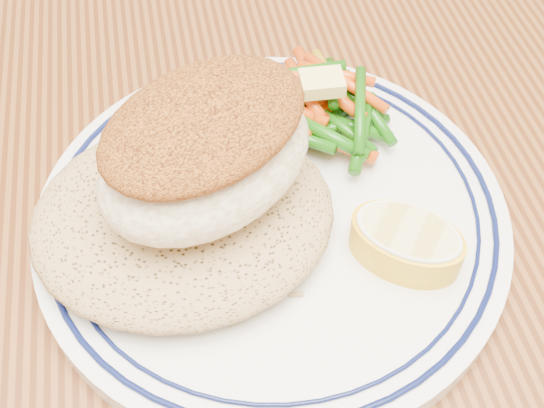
{
  "coord_description": "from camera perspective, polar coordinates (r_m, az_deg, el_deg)",
  "views": [
    {
      "loc": [
        -0.01,
        -0.21,
        1.05
      ],
      "look_at": [
        0.04,
        0.01,
        0.77
      ],
      "focal_mm": 45.0,
      "sensor_mm": 36.0,
      "label": 1
    }
  ],
  "objects": [
    {
      "name": "butter_pat",
      "position": [
        0.39,
        4.19,
        10.08
      ],
      "size": [
        0.03,
        0.02,
        0.01
      ],
      "primitive_type": "cube",
      "rotation": [
        0.0,
        0.0,
        -0.05
      ],
      "color": "#F5E278",
      "rests_on": "vegetable_pile"
    },
    {
      "name": "fish_fillet",
      "position": [
        0.32,
        -5.57,
        4.57
      ],
      "size": [
        0.14,
        0.13,
        0.06
      ],
      "color": "white",
      "rests_on": "rice_pilaf"
    },
    {
      "name": "plate",
      "position": [
        0.37,
        0.0,
        -1.02
      ],
      "size": [
        0.25,
        0.25,
        0.02
      ],
      "color": "white",
      "rests_on": "dining_table"
    },
    {
      "name": "vegetable_pile",
      "position": [
        0.4,
        3.85,
        8.24
      ],
      "size": [
        0.09,
        0.11,
        0.03
      ],
      "color": "#16570A",
      "rests_on": "plate"
    },
    {
      "name": "rice_pilaf",
      "position": [
        0.35,
        -7.5,
        -0.55
      ],
      "size": [
        0.16,
        0.14,
        0.03
      ],
      "primitive_type": "ellipsoid",
      "color": "#A58352",
      "rests_on": "plate"
    },
    {
      "name": "dining_table",
      "position": [
        0.45,
        -4.28,
        -11.37
      ],
      "size": [
        1.5,
        0.9,
        0.75
      ],
      "color": "#4D260F",
      "rests_on": "ground"
    },
    {
      "name": "lemon_wedge",
      "position": [
        0.34,
        11.16,
        -3.09
      ],
      "size": [
        0.07,
        0.07,
        0.02
      ],
      "color": "yellow",
      "rests_on": "plate"
    }
  ]
}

